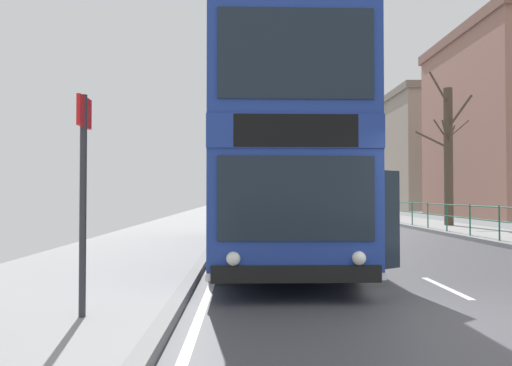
# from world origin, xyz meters

# --- Properties ---
(ground) EXTENTS (15.80, 140.00, 0.20)m
(ground) POSITION_xyz_m (-0.72, -0.00, 0.04)
(ground) COLOR #46464B
(double_decker_bus_main) EXTENTS (3.31, 11.66, 4.49)m
(double_decker_bus_main) POSITION_xyz_m (-2.69, 6.99, 2.35)
(double_decker_bus_main) COLOR navy
(double_decker_bus_main) RESTS_ON ground
(background_bus_far_lane) EXTENTS (2.79, 9.29, 2.98)m
(background_bus_far_lane) POSITION_xyz_m (2.81, 28.56, 1.63)
(background_bus_far_lane) COLOR navy
(background_bus_far_lane) RESTS_ON ground
(pedestrian_railing_far_kerb) EXTENTS (0.05, 29.97, 1.09)m
(pedestrian_railing_far_kerb) POSITION_xyz_m (4.45, 12.42, 0.87)
(pedestrian_railing_far_kerb) COLOR #236B4C
(pedestrian_railing_far_kerb) RESTS_ON ground
(bus_stop_sign_near) EXTENTS (0.08, 0.44, 2.59)m
(bus_stop_sign_near) POSITION_xyz_m (-5.26, 0.14, 1.74)
(bus_stop_sign_near) COLOR #2D2D33
(bus_stop_sign_near) RESTS_ON ground
(bare_tree_far_00) EXTENTS (2.80, 2.48, 6.89)m
(bare_tree_far_00) POSITION_xyz_m (6.13, 17.31, 3.47)
(bare_tree_far_00) COLOR #4C3D2D
(bare_tree_far_00) RESTS_ON ground
(background_building_01) EXTENTS (11.87, 11.75, 12.17)m
(background_building_01) POSITION_xyz_m (17.47, 45.64, 6.11)
(background_building_01) COLOR gray
(background_building_01) RESTS_ON ground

